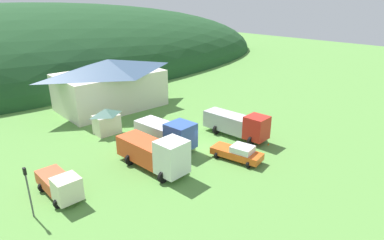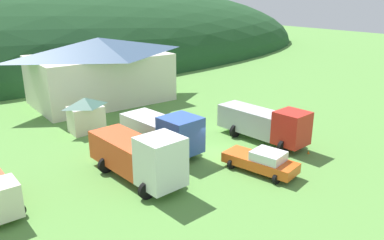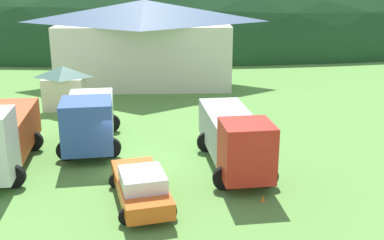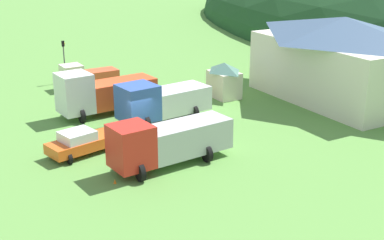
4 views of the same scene
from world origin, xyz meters
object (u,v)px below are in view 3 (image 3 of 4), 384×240
Objects in this scene: play_shed_cream at (64,87)px; traffic_cone_near_pickup at (263,201)px; depot_building at (145,40)px; box_truck_blue at (89,118)px; service_pickup_orange at (141,186)px; crane_truck_red at (234,137)px.

traffic_cone_near_pickup is (11.69, -15.11, -1.62)m from play_shed_cream.
depot_building is at bearing 104.84° from traffic_cone_near_pickup.
box_truck_blue reaches higher than traffic_cone_near_pickup.
service_pickup_orange is 5.34m from traffic_cone_near_pickup.
depot_building is at bearing 165.41° from box_truck_blue.
box_truck_blue is (-2.31, -16.55, -2.04)m from depot_building.
play_shed_cream is 15.67m from crane_truck_red.
traffic_cone_near_pickup is (5.28, 0.01, -0.83)m from service_pickup_orange.
play_shed_cream is at bearing -122.00° from depot_building.
play_shed_cream reaches higher than traffic_cone_near_pickup.
depot_building reaches higher than traffic_cone_near_pickup.
box_truck_blue is 13.85× the size of traffic_cone_near_pickup.
service_pickup_orange is (1.01, -23.76, -2.88)m from depot_building.
crane_truck_red is at bearing 59.90° from box_truck_blue.
box_truck_blue is 8.48m from crane_truck_red.
crane_truck_red is at bearing -74.64° from depot_building.
service_pickup_orange is at bearing 18.05° from box_truck_blue.
box_truck_blue is 0.93× the size of crane_truck_red.
box_truck_blue is 11.34m from traffic_cone_near_pickup.
play_shed_cream is 8.50m from box_truck_blue.
service_pickup_orange is at bearing -67.04° from play_shed_cream.
play_shed_cream is at bearing -170.19° from service_pickup_orange.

